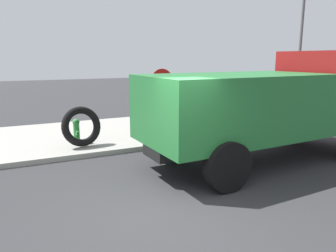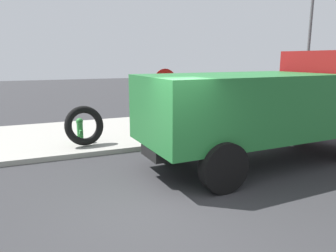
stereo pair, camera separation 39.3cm
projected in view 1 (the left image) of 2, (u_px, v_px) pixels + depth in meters
name	position (u px, v px, depth m)	size (l,w,h in m)	color
ground_plane	(171.00, 213.00, 5.96)	(80.00, 80.00, 0.00)	#2D2D30
sidewalk_curb	(92.00, 135.00, 11.68)	(36.00, 5.00, 0.15)	#99968E
fire_hydrant	(77.00, 130.00, 10.18)	(0.22, 0.50, 0.78)	#2D8438
loose_tire	(81.00, 126.00, 9.76)	(1.22, 1.22, 0.22)	black
stop_sign	(162.00, 90.00, 10.56)	(0.76, 0.08, 2.31)	gray
dump_truck_green	(273.00, 102.00, 8.83)	(7.10, 3.04, 3.00)	#237033
street_light_pole	(301.00, 38.00, 13.14)	(0.12, 0.12, 6.86)	#595B5E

